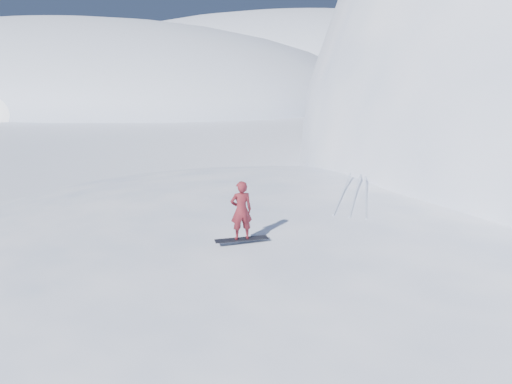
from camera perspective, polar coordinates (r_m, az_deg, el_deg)
ground at (r=14.64m, az=7.00°, el=-14.57°), size 400.00×400.00×0.00m
near_ridge at (r=17.05m, az=13.23°, el=-10.33°), size 36.00×28.00×4.80m
far_ridge_a at (r=103.25m, az=-22.32°, el=10.18°), size 120.00×70.00×28.00m
far_ridge_c at (r=129.92m, az=3.99°, el=12.10°), size 140.00×90.00×36.00m
wind_bumps at (r=16.57m, az=7.27°, el=-10.81°), size 16.00×14.40×1.00m
snowboard at (r=13.72m, az=-1.67°, el=-5.40°), size 1.33×1.11×0.02m
snowboarder at (r=13.45m, az=-1.70°, el=-2.11°), size 0.71×0.67×1.63m
vapor_plume at (r=68.63m, az=-27.03°, el=7.61°), size 11.04×8.83×7.73m
board_tracks at (r=18.69m, az=11.24°, el=-0.00°), size 1.92×5.95×0.04m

